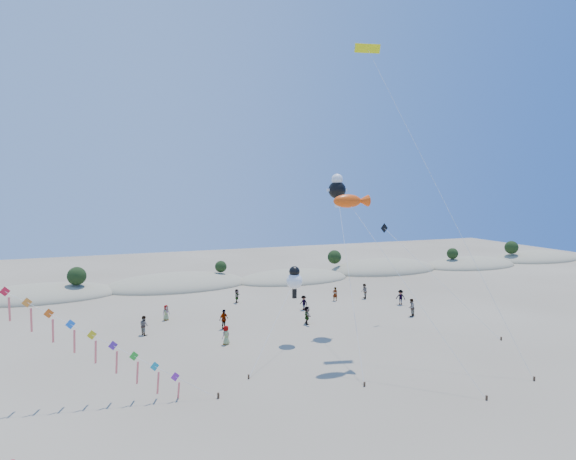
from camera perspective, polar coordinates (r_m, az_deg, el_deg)
The scene contains 7 objects.
dune_ridge at distance 65.85m, azimuth -12.12°, elevation -6.38°, with size 145.30×11.49×5.57m.
fish_kite at distance 36.37m, azimuth 7.53°, elevation 3.39°, with size 5.87×10.23×12.57m.
cartoon_kite_low at distance 40.65m, azimuth 0.76°, elevation -5.85°, with size 6.62×7.07×6.49m.
cartoon_kite_high at distance 44.14m, azimuth 5.84°, elevation 4.97°, with size 5.27×13.50×14.32m.
parafoil_kite at distance 43.93m, azimuth 9.78°, elevation 19.75°, with size 6.66×13.98×25.28m.
dark_kite at distance 47.09m, azimuth 14.70°, elevation -3.04°, with size 6.36×9.68×9.58m.
beachgoers at distance 49.86m, azimuth 1.14°, elevation -9.12°, with size 28.71×14.98×1.82m.
Camera 1 is at (-8.60, -18.69, 13.10)m, focal length 30.00 mm.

